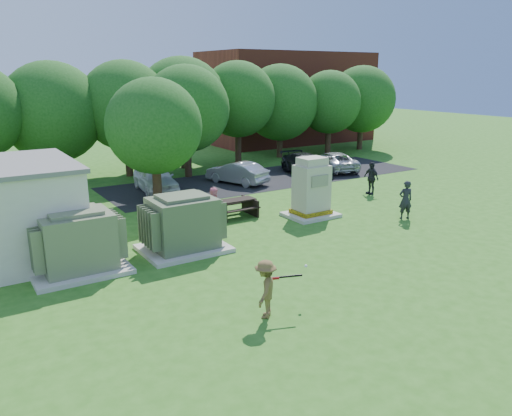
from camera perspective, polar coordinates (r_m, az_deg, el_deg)
ground at (r=16.24m, az=7.67°, el=-7.58°), size 120.00×120.00×0.00m
brick_building at (r=47.41m, az=3.50°, el=12.50°), size 15.00×8.00×8.00m
parking_strip at (r=30.63m, az=1.50°, el=3.47°), size 20.00×6.00×0.01m
transformer_left at (r=17.03m, az=-19.78°, el=-3.80°), size 3.00×2.40×2.07m
transformer_right at (r=18.11m, az=-8.36°, el=-1.91°), size 3.00×2.40×2.07m
generator_cabinet at (r=22.28m, az=6.34°, el=1.95°), size 2.19×1.80×2.67m
picnic_table at (r=22.24m, az=-2.45°, el=0.22°), size 1.87×1.40×0.80m
batter at (r=13.20m, az=1.10°, el=-9.25°), size 1.14×1.14×1.58m
person_by_generator at (r=22.82m, az=16.71°, el=0.89°), size 0.73×0.61×1.71m
person_at_picnic at (r=20.95m, az=-4.73°, el=0.15°), size 0.99×0.90×1.64m
person_walking_right at (r=27.06m, az=13.01°, el=3.37°), size 0.46×1.03×1.74m
car_white at (r=27.51m, az=-11.44°, el=3.35°), size 2.21×4.46×1.46m
car_silver_a at (r=29.00m, az=-2.18°, el=4.06°), size 2.56×4.09×1.27m
car_dark at (r=31.59m, az=5.77°, el=4.95°), size 2.48×4.70×1.30m
car_silver_b at (r=33.23m, az=8.79°, el=5.30°), size 3.20×4.82×1.23m
batting_equipment at (r=13.44m, az=3.64°, el=-7.66°), size 1.38×0.53×0.09m
tree_row at (r=32.07m, az=-11.58°, el=11.19°), size 41.30×13.30×7.30m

